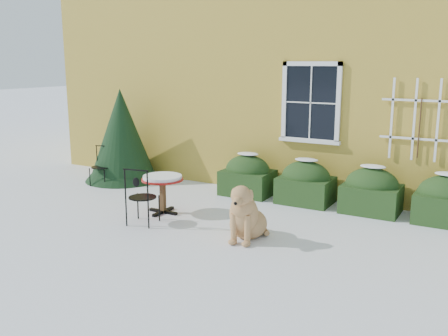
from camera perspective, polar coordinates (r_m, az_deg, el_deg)
The scene contains 8 objects.
ground at distance 8.44m, azimuth -3.38°, elevation -7.23°, with size 80.00×80.00×0.00m, color white.
house at distance 14.36m, azimuth 12.24°, elevation 13.54°, with size 12.40×8.40×6.40m.
hedge_row at distance 9.91m, azimuth 12.84°, elevation -2.17°, with size 4.95×0.80×0.91m.
evergreen_shrub at distance 12.08m, azimuth -11.58°, elevation 2.73°, with size 1.79×1.79×2.17m.
bistro_table at distance 9.32m, azimuth -7.05°, elevation -1.58°, with size 0.78×0.78×0.72m.
patio_chair_near at distance 8.75m, azimuth -9.43°, elevation -3.18°, with size 0.54×0.53×1.02m.
patio_chair_far at distance 11.79m, azimuth -13.84°, elevation 0.27°, with size 0.48×0.48×0.89m.
dog at distance 7.94m, azimuth 2.47°, elevation -5.56°, with size 0.69×1.08×0.96m.
Camera 1 is at (4.35, -6.67, 2.80)m, focal length 40.00 mm.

